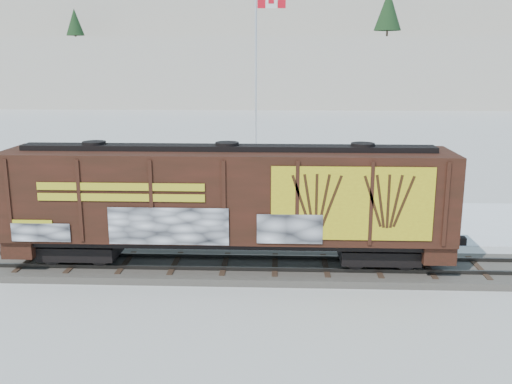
{
  "coord_description": "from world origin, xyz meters",
  "views": [
    {
      "loc": [
        2.15,
        -21.45,
        8.22
      ],
      "look_at": [
        1.12,
        3.0,
        2.55
      ],
      "focal_mm": 40.0,
      "sensor_mm": 36.0,
      "label": 1
    }
  ],
  "objects_px": {
    "flagpole": "(257,116)",
    "car_silver": "(189,211)",
    "hopper_railcar": "(228,198)",
    "car_white": "(253,210)",
    "car_dark": "(397,204)"
  },
  "relations": [
    {
      "from": "flagpole",
      "to": "car_silver",
      "type": "height_order",
      "value": "flagpole"
    },
    {
      "from": "hopper_railcar",
      "to": "car_white",
      "type": "height_order",
      "value": "hopper_railcar"
    },
    {
      "from": "car_silver",
      "to": "car_white",
      "type": "height_order",
      "value": "car_silver"
    },
    {
      "from": "car_white",
      "to": "car_dark",
      "type": "bearing_deg",
      "value": -60.79
    },
    {
      "from": "car_white",
      "to": "car_silver",
      "type": "bearing_deg",
      "value": 122.37
    },
    {
      "from": "flagpole",
      "to": "hopper_railcar",
      "type": "bearing_deg",
      "value": -92.0
    },
    {
      "from": "car_silver",
      "to": "car_dark",
      "type": "bearing_deg",
      "value": -62.6
    },
    {
      "from": "car_silver",
      "to": "flagpole",
      "type": "bearing_deg",
      "value": -3.62
    },
    {
      "from": "hopper_railcar",
      "to": "car_dark",
      "type": "height_order",
      "value": "hopper_railcar"
    },
    {
      "from": "hopper_railcar",
      "to": "car_white",
      "type": "bearing_deg",
      "value": 84.36
    },
    {
      "from": "hopper_railcar",
      "to": "car_white",
      "type": "xyz_separation_m",
      "value": [
        0.66,
        6.71,
        -2.24
      ]
    },
    {
      "from": "car_white",
      "to": "car_dark",
      "type": "height_order",
      "value": "car_white"
    },
    {
      "from": "flagpole",
      "to": "car_silver",
      "type": "xyz_separation_m",
      "value": [
        -3.05,
        -9.64,
        -3.83
      ]
    },
    {
      "from": "car_silver",
      "to": "hopper_railcar",
      "type": "bearing_deg",
      "value": -142.75
    },
    {
      "from": "hopper_railcar",
      "to": "car_silver",
      "type": "height_order",
      "value": "hopper_railcar"
    }
  ]
}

